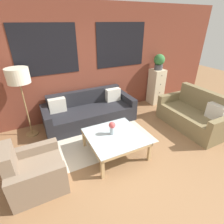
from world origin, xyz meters
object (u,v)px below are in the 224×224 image
settee_vintage (193,116)px  armchair_corner (35,172)px  drawer_cabinet (156,87)px  floor_lamp (18,78)px  couch_dark (90,112)px  potted_plant (159,61)px  coffee_table (115,138)px  flower_vase (112,127)px

settee_vintage → armchair_corner: size_ratio=1.95×
drawer_cabinet → floor_lamp: bearing=-177.7°
settee_vintage → armchair_corner: settee_vintage is taller
floor_lamp → drawer_cabinet: size_ratio=1.45×
couch_dark → potted_plant: potted_plant is taller
armchair_corner → floor_lamp: size_ratio=0.54×
couch_dark → coffee_table: couch_dark is taller
settee_vintage → drawer_cabinet: size_ratio=1.52×
couch_dark → potted_plant: 2.54m
floor_lamp → potted_plant: size_ratio=3.48×
coffee_table → flower_vase: 0.23m
settee_vintage → potted_plant: size_ratio=3.65×
coffee_table → settee_vintage: bearing=0.3°
couch_dark → drawer_cabinet: size_ratio=2.13×
floor_lamp → flower_vase: size_ratio=5.85×
floor_lamp → flower_vase: 2.13m
flower_vase → armchair_corner: bearing=-171.6°
couch_dark → floor_lamp: bearing=177.4°
armchair_corner → drawer_cabinet: (3.78, 1.75, 0.26)m
coffee_table → floor_lamp: size_ratio=0.67×
settee_vintage → drawer_cabinet: (0.10, 1.59, 0.23)m
settee_vintage → couch_dark: bearing=148.0°
potted_plant → couch_dark: bearing=-174.7°
couch_dark → potted_plant: bearing=5.3°
flower_vase → floor_lamp: bearing=135.8°
armchair_corner → floor_lamp: bearing=88.5°
couch_dark → settee_vintage: size_ratio=1.40×
armchair_corner → coffee_table: bearing=5.6°
couch_dark → flower_vase: 1.35m
coffee_table → potted_plant: (2.28, 1.60, 0.95)m
settee_vintage → potted_plant: 1.89m
couch_dark → floor_lamp: 1.80m
armchair_corner → potted_plant: (3.78, 1.75, 1.04)m
armchair_corner → settee_vintage: bearing=2.4°
couch_dark → settee_vintage: settee_vintage is taller
settee_vintage → coffee_table: (-2.18, -0.01, 0.06)m
couch_dark → drawer_cabinet: (2.31, 0.22, 0.26)m
coffee_table → floor_lamp: 2.28m
potted_plant → coffee_table: bearing=-145.0°
potted_plant → drawer_cabinet: bearing=-90.0°
settee_vintage → floor_lamp: (-3.63, 1.44, 1.05)m
couch_dark → floor_lamp: floor_lamp is taller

